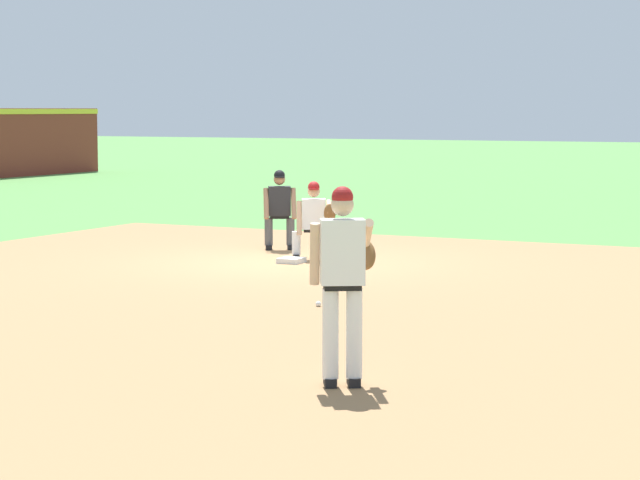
{
  "coord_description": "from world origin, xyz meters",
  "views": [
    {
      "loc": [
        -18.28,
        -9.65,
        2.56
      ],
      "look_at": [
        -5.64,
        -3.35,
        1.07
      ],
      "focal_mm": 70.0,
      "sensor_mm": 36.0,
      "label": 1
    }
  ],
  "objects_px": {
    "pitcher": "(344,273)",
    "umpire": "(280,206)",
    "baseball": "(318,304)",
    "first_base_bag": "(291,260)",
    "first_baseman": "(315,217)"
  },
  "relations": [
    {
      "from": "pitcher",
      "to": "umpire",
      "type": "distance_m",
      "value": 11.37
    },
    {
      "from": "pitcher",
      "to": "baseball",
      "type": "bearing_deg",
      "value": 29.44
    },
    {
      "from": "first_base_bag",
      "to": "pitcher",
      "type": "distance_m",
      "value": 9.38
    },
    {
      "from": "first_base_bag",
      "to": "first_baseman",
      "type": "xyz_separation_m",
      "value": [
        0.59,
        -0.15,
        0.69
      ]
    },
    {
      "from": "first_base_bag",
      "to": "baseball",
      "type": "relative_size",
      "value": 5.14
    },
    {
      "from": "first_baseman",
      "to": "first_base_bag",
      "type": "bearing_deg",
      "value": 165.94
    },
    {
      "from": "first_base_bag",
      "to": "baseball",
      "type": "distance_m",
      "value": 4.65
    },
    {
      "from": "pitcher",
      "to": "first_baseman",
      "type": "height_order",
      "value": "pitcher"
    },
    {
      "from": "baseball",
      "to": "pitcher",
      "type": "relative_size",
      "value": 0.04
    },
    {
      "from": "pitcher",
      "to": "umpire",
      "type": "xyz_separation_m",
      "value": [
        9.71,
        5.91,
        -0.27
      ]
    },
    {
      "from": "baseball",
      "to": "umpire",
      "type": "relative_size",
      "value": 0.05
    },
    {
      "from": "baseball",
      "to": "pitcher",
      "type": "height_order",
      "value": "pitcher"
    },
    {
      "from": "first_baseman",
      "to": "umpire",
      "type": "bearing_deg",
      "value": 49.2
    },
    {
      "from": "umpire",
      "to": "baseball",
      "type": "bearing_deg",
      "value": -147.35
    },
    {
      "from": "pitcher",
      "to": "umpire",
      "type": "bearing_deg",
      "value": 31.33
    }
  ]
}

